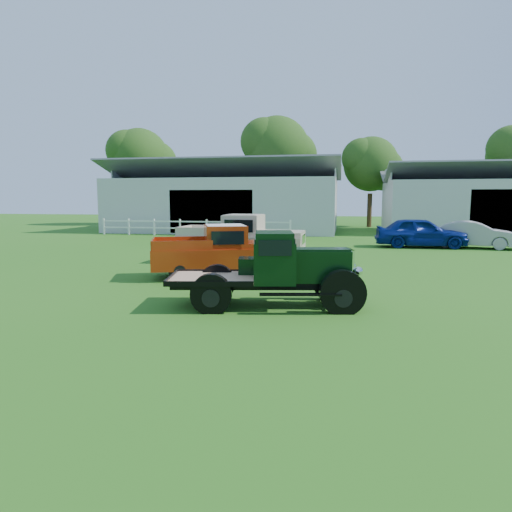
% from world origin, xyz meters
% --- Properties ---
extents(ground, '(120.00, 120.00, 0.00)m').
position_xyz_m(ground, '(0.00, 0.00, 0.00)').
color(ground, '#326D1C').
extents(shed_left, '(18.80, 10.20, 5.60)m').
position_xyz_m(shed_left, '(-7.00, 26.00, 2.80)').
color(shed_left, '#A3A3A3').
rests_on(shed_left, ground).
extents(shed_right, '(16.80, 9.20, 5.20)m').
position_xyz_m(shed_right, '(14.00, 27.00, 2.60)').
color(shed_right, '#A3A3A3').
rests_on(shed_right, ground).
extents(fence_rail, '(14.20, 0.16, 1.20)m').
position_xyz_m(fence_rail, '(-8.00, 20.00, 0.60)').
color(fence_rail, white).
rests_on(fence_rail, ground).
extents(tree_a, '(6.30, 6.30, 10.50)m').
position_xyz_m(tree_a, '(-18.00, 33.00, 5.25)').
color(tree_a, '#1C3D15').
rests_on(tree_a, ground).
extents(tree_b, '(6.90, 6.90, 11.50)m').
position_xyz_m(tree_b, '(-4.00, 34.00, 5.75)').
color(tree_b, '#1C3D15').
rests_on(tree_b, ground).
extents(tree_c, '(5.40, 5.40, 9.00)m').
position_xyz_m(tree_c, '(5.00, 33.00, 4.50)').
color(tree_c, '#1C3D15').
rests_on(tree_c, ground).
extents(vintage_flatbed, '(4.93, 2.66, 1.85)m').
position_xyz_m(vintage_flatbed, '(0.86, -0.34, 0.93)').
color(vintage_flatbed, black).
rests_on(vintage_flatbed, ground).
extents(red_pickup, '(5.28, 3.49, 1.80)m').
position_xyz_m(red_pickup, '(-1.44, 3.64, 0.90)').
color(red_pickup, '#952B0C').
rests_on(red_pickup, ground).
extents(white_pickup, '(5.40, 2.18, 1.97)m').
position_xyz_m(white_pickup, '(-1.55, 7.12, 0.98)').
color(white_pickup, '#BAAC92').
rests_on(white_pickup, ground).
extents(misc_car_blue, '(4.86, 2.02, 1.65)m').
position_xyz_m(misc_car_blue, '(6.79, 14.83, 0.82)').
color(misc_car_blue, navy).
rests_on(misc_car_blue, ground).
extents(misc_car_grey, '(4.63, 2.56, 1.45)m').
position_xyz_m(misc_car_grey, '(9.54, 15.06, 0.72)').
color(misc_car_grey, gray).
rests_on(misc_car_grey, ground).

